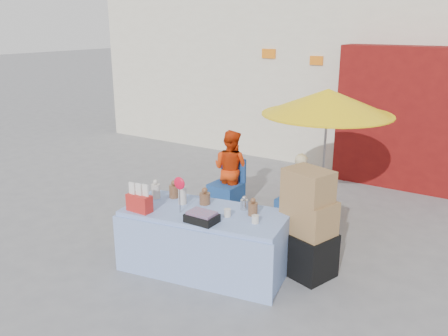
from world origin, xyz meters
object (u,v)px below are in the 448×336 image
Objects in this scene: box_stack at (308,227)px; vendor_orange at (231,169)px; chair_right at (295,210)px; chair_left at (226,194)px; vendor_beige at (300,189)px; umbrella at (328,102)px; market_table at (205,240)px.

vendor_orange is at bearing 144.88° from box_stack.
box_stack is (0.73, -1.26, 0.37)m from chair_right.
chair_left and chair_right have the same top height.
vendor_beige is at bearing 117.73° from box_stack.
umbrella is at bearing 45.82° from chair_right.
market_table is at bearing 115.99° from vendor_orange.
vendor_beige is at bearing 92.58° from chair_right.
vendor_orange reaches higher than vendor_beige.
box_stack is (1.11, 0.59, 0.22)m from market_table.
market_table reaches higher than vendor_beige.
chair_right is at bearing 2.31° from chair_left.
chair_left is 2.38m from box_stack.
chair_right is 0.76× the size of vendor_beige.
umbrella is 2.04m from box_stack.
market_table is at bearing -152.25° from box_stack.
market_table is 1.89m from chair_right.
vendor_orange is 0.63× the size of umbrella.
vendor_orange is 1.98m from umbrella.
box_stack is (1.98, -1.26, 0.37)m from chair_left.
chair_right is 0.64× the size of vendor_orange.
vendor_orange reaches higher than chair_right.
umbrella is at bearing 12.70° from chair_left.
market_table is 1.61× the size of box_stack.
chair_left is 1.29m from vendor_beige.
vendor_orange is at bearing 176.18° from chair_right.
market_table is 1.95× the size of vendor_beige.
umbrella is at bearing 105.67° from box_stack.
umbrella is (0.68, 2.13, 1.49)m from market_table.
vendor_beige is at bearing -177.69° from vendor_orange.
umbrella is at bearing -151.13° from vendor_beige.
umbrella is (1.55, 0.15, 1.23)m from vendor_orange.
box_stack is at bearing -57.53° from chair_right.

